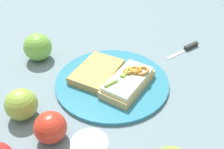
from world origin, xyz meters
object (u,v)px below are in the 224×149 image
(sandwich, at_px, (128,81))
(knife, at_px, (187,48))
(apple_1, at_px, (38,47))
(plate, at_px, (112,82))
(bread_slice_side, at_px, (97,71))
(apple_4, at_px, (50,127))
(apple_0, at_px, (21,104))

(sandwich, height_order, knife, sandwich)
(apple_1, bearing_deg, plate, -66.29)
(sandwich, bearing_deg, bread_slice_side, -88.84)
(plate, relative_size, bread_slice_side, 2.08)
(sandwich, height_order, bread_slice_side, sandwich)
(sandwich, xyz_separation_m, bread_slice_side, (-0.03, 0.09, -0.01))
(plate, relative_size, knife, 2.21)
(knife, bearing_deg, apple_4, 7.61)
(bread_slice_side, xyz_separation_m, apple_1, (-0.08, 0.18, 0.02))
(apple_0, xyz_separation_m, apple_4, (0.02, -0.10, -0.00))
(apple_4, xyz_separation_m, knife, (0.51, 0.05, -0.03))
(bread_slice_side, relative_size, apple_4, 2.13)
(knife, bearing_deg, sandwich, 8.03)
(plate, height_order, apple_1, apple_1)
(sandwich, relative_size, apple_0, 2.37)
(apple_0, height_order, apple_1, apple_1)
(bread_slice_side, distance_m, apple_4, 0.23)
(apple_0, bearing_deg, plate, -8.15)
(plate, distance_m, bread_slice_side, 0.05)
(bread_slice_side, bearing_deg, plate, 85.00)
(apple_0, distance_m, apple_1, 0.24)
(plate, distance_m, apple_1, 0.25)
(sandwich, relative_size, apple_4, 2.55)
(sandwich, xyz_separation_m, apple_0, (-0.25, 0.08, 0.01))
(apple_0, height_order, apple_4, apple_0)
(plate, height_order, knife, knife)
(sandwich, xyz_separation_m, knife, (0.28, 0.03, -0.02))
(apple_0, bearing_deg, apple_1, 55.84)
(plate, xyz_separation_m, knife, (0.30, -0.02, 0.00))
(bread_slice_side, height_order, apple_1, apple_1)
(plate, bearing_deg, apple_0, 171.85)
(apple_1, bearing_deg, apple_0, -124.16)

